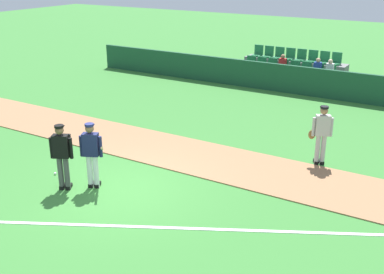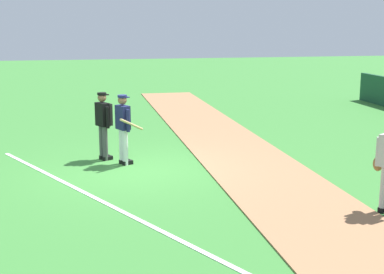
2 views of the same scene
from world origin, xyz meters
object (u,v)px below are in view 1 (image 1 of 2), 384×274
(umpire_home_plate, at_px, (62,153))
(baseball, at_px, (55,173))
(batter_navy_jersey, at_px, (92,153))
(runner_grey_jersey, at_px, (321,133))

(umpire_home_plate, xyz_separation_m, baseball, (-0.88, 0.48, -0.96))
(batter_navy_jersey, bearing_deg, baseball, 179.40)
(runner_grey_jersey, bearing_deg, batter_navy_jersey, -135.36)
(runner_grey_jersey, bearing_deg, baseball, -143.24)
(batter_navy_jersey, distance_m, umpire_home_plate, 0.74)
(umpire_home_plate, bearing_deg, runner_grey_jersey, 44.05)
(batter_navy_jersey, xyz_separation_m, runner_grey_jersey, (4.57, 4.52, -0.01))
(batter_navy_jersey, distance_m, runner_grey_jersey, 6.43)
(baseball, bearing_deg, batter_navy_jersey, -0.60)
(baseball, bearing_deg, umpire_home_plate, -28.61)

